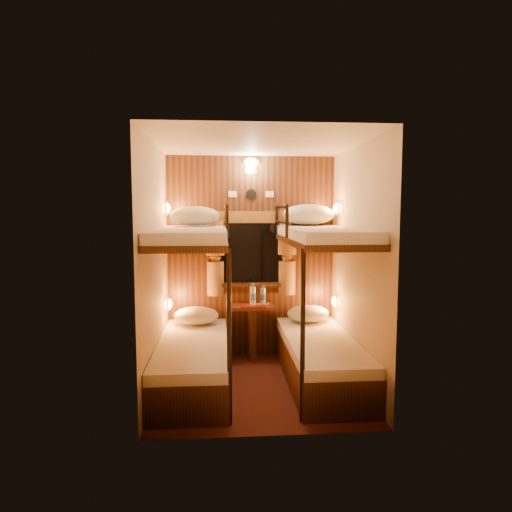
{
  "coord_description": "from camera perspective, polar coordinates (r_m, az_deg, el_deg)",
  "views": [
    {
      "loc": [
        -0.36,
        -4.43,
        1.75
      ],
      "look_at": [
        -0.01,
        0.15,
        1.3
      ],
      "focal_mm": 32.0,
      "sensor_mm": 36.0,
      "label": 1
    }
  ],
  "objects": [
    {
      "name": "table",
      "position": [
        5.46,
        -0.48,
        -8.51
      ],
      "size": [
        0.5,
        0.34,
        0.66
      ],
      "color": "#571C14",
      "rests_on": "floor"
    },
    {
      "name": "back_fixtures",
      "position": [
        5.47,
        -0.6,
        10.85
      ],
      "size": [
        0.54,
        0.09,
        0.48
      ],
      "color": "black",
      "rests_on": "back_panel"
    },
    {
      "name": "window",
      "position": [
        5.48,
        -0.6,
        -0.32
      ],
      "size": [
        1.0,
        0.12,
        0.79
      ],
      "color": "black",
      "rests_on": "back_panel"
    },
    {
      "name": "wall_front",
      "position": [
        3.45,
        1.67,
        -3.54
      ],
      "size": [
        2.4,
        0.0,
        2.4
      ],
      "primitive_type": "plane",
      "rotation": [
        -1.57,
        0.0,
        0.0
      ],
      "color": "#C6B293",
      "rests_on": "floor"
    },
    {
      "name": "bunk_right",
      "position": [
        4.77,
        8.06,
        -8.89
      ],
      "size": [
        0.72,
        1.9,
        1.82
      ],
      "color": "black",
      "rests_on": "floor"
    },
    {
      "name": "bunk_left",
      "position": [
        4.67,
        -7.88,
        -9.2
      ],
      "size": [
        0.72,
        1.9,
        1.82
      ],
      "color": "black",
      "rests_on": "floor"
    },
    {
      "name": "pillow_upper_right",
      "position": [
        5.34,
        6.54,
        5.16
      ],
      "size": [
        0.61,
        0.44,
        0.24
      ],
      "primitive_type": "ellipsoid",
      "color": "silver",
      "rests_on": "bunk_right"
    },
    {
      "name": "wall_left",
      "position": [
        4.51,
        -12.51,
        -1.49
      ],
      "size": [
        0.0,
        2.4,
        2.4
      ],
      "primitive_type": "plane",
      "rotation": [
        1.57,
        0.0,
        1.57
      ],
      "color": "#C6B293",
      "rests_on": "floor"
    },
    {
      "name": "back_panel",
      "position": [
        5.51,
        -0.62,
        -0.09
      ],
      "size": [
        2.0,
        0.03,
        2.4
      ],
      "primitive_type": "cube",
      "color": "black",
      "rests_on": "floor"
    },
    {
      "name": "wall_back",
      "position": [
        5.52,
        -0.63,
        -0.07
      ],
      "size": [
        2.4,
        0.0,
        2.4
      ],
      "primitive_type": "plane",
      "rotation": [
        1.57,
        0.0,
        0.0
      ],
      "color": "#C6B293",
      "rests_on": "floor"
    },
    {
      "name": "curtains",
      "position": [
        5.44,
        -0.57,
        0.51
      ],
      "size": [
        1.1,
        0.22,
        1.0
      ],
      "color": "olive",
      "rests_on": "back_panel"
    },
    {
      "name": "reading_lamps",
      "position": [
        5.17,
        -0.37,
        -0.02
      ],
      "size": [
        2.0,
        0.2,
        1.25
      ],
      "color": "orange",
      "rests_on": "wall_left"
    },
    {
      "name": "pillow_lower_left",
      "position": [
        5.31,
        -7.47,
        -7.39
      ],
      "size": [
        0.51,
        0.36,
        0.2
      ],
      "primitive_type": "ellipsoid",
      "color": "silver",
      "rests_on": "bunk_left"
    },
    {
      "name": "pillow_upper_left",
      "position": [
        5.1,
        -7.68,
        4.98
      ],
      "size": [
        0.55,
        0.39,
        0.22
      ],
      "primitive_type": "ellipsoid",
      "color": "silver",
      "rests_on": "bunk_left"
    },
    {
      "name": "bottle_right",
      "position": [
        5.4,
        0.87,
        -5.04
      ],
      "size": [
        0.07,
        0.07,
        0.23
      ],
      "rotation": [
        0.0,
        0.0,
        -0.38
      ],
      "color": "#99BFE5",
      "rests_on": "table"
    },
    {
      "name": "ceiling",
      "position": [
        4.5,
        0.26,
        13.96
      ],
      "size": [
        2.1,
        2.1,
        0.0
      ],
      "primitive_type": "plane",
      "rotation": [
        3.14,
        0.0,
        0.0
      ],
      "color": "silver",
      "rests_on": "wall_back"
    },
    {
      "name": "wall_right",
      "position": [
        4.67,
        12.58,
        -1.26
      ],
      "size": [
        0.0,
        2.4,
        2.4
      ],
      "primitive_type": "plane",
      "rotation": [
        1.57,
        0.0,
        -1.57
      ],
      "color": "#C6B293",
      "rests_on": "floor"
    },
    {
      "name": "bottle_left",
      "position": [
        5.34,
        -0.4,
        -5.02
      ],
      "size": [
        0.07,
        0.07,
        0.26
      ],
      "rotation": [
        0.0,
        0.0,
        0.34
      ],
      "color": "#99BFE5",
      "rests_on": "table"
    },
    {
      "name": "floor",
      "position": [
        4.78,
        0.25,
        -15.83
      ],
      "size": [
        2.1,
        2.1,
        0.0
      ],
      "primitive_type": "plane",
      "color": "#3B1910",
      "rests_on": "ground"
    },
    {
      "name": "sachet_a",
      "position": [
        5.42,
        0.53,
        -6.03
      ],
      "size": [
        0.08,
        0.06,
        0.01
      ],
      "primitive_type": "cube",
      "rotation": [
        0.0,
        0.0,
        -0.0
      ],
      "color": "silver",
      "rests_on": "table"
    },
    {
      "name": "sachet_b",
      "position": [
        5.44,
        1.25,
        -5.99
      ],
      "size": [
        0.08,
        0.06,
        0.01
      ],
      "primitive_type": "cube",
      "rotation": [
        0.0,
        0.0,
        0.03
      ],
      "color": "silver",
      "rests_on": "table"
    },
    {
      "name": "pillow_lower_right",
      "position": [
        5.41,
        6.52,
        -7.16
      ],
      "size": [
        0.49,
        0.35,
        0.19
      ],
      "primitive_type": "ellipsoid",
      "color": "silver",
      "rests_on": "bunk_right"
    }
  ]
}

